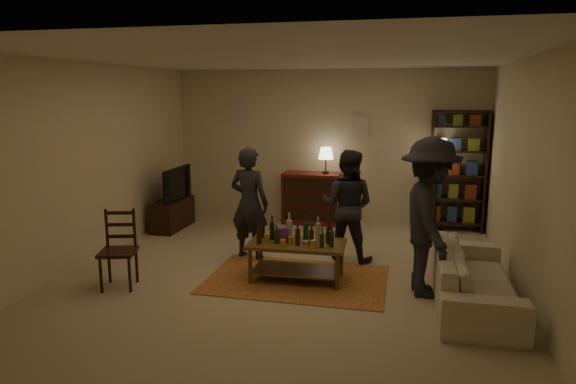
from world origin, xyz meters
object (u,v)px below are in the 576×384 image
(coffee_table, at_px, (297,247))
(person_by_sofa, at_px, (429,217))
(tv_stand, at_px, (172,206))
(floor_lamp, at_px, (438,153))
(dresser, at_px, (312,197))
(dining_chair, at_px, (119,246))
(sofa, at_px, (474,277))
(person_left, at_px, (249,203))
(person_right, at_px, (347,206))
(bookshelf, at_px, (457,170))

(coffee_table, distance_m, person_by_sofa, 1.63)
(tv_stand, bearing_deg, floor_lamp, 10.62)
(tv_stand, distance_m, floor_lamp, 4.54)
(tv_stand, relative_size, person_by_sofa, 0.58)
(dresser, bearing_deg, dining_chair, -115.62)
(sofa, distance_m, person_left, 3.08)
(dining_chair, distance_m, person_by_sofa, 3.64)
(floor_lamp, xyz_separation_m, person_right, (-1.26, -1.81, -0.54))
(tv_stand, relative_size, floor_lamp, 0.68)
(person_by_sofa, bearing_deg, person_right, 35.77)
(dresser, bearing_deg, floor_lamp, -2.55)
(sofa, xyz_separation_m, person_by_sofa, (-0.50, 0.17, 0.61))
(person_left, bearing_deg, person_right, -158.23)
(sofa, xyz_separation_m, person_right, (-1.54, 1.20, 0.47))
(sofa, xyz_separation_m, person_left, (-2.88, 0.98, 0.48))
(sofa, height_order, person_left, person_left)
(coffee_table, height_order, floor_lamp, floor_lamp)
(floor_lamp, bearing_deg, dresser, 177.45)
(person_right, bearing_deg, sofa, 151.69)
(coffee_table, distance_m, person_right, 1.12)
(dining_chair, xyz_separation_m, person_by_sofa, (3.58, 0.57, 0.42))
(sofa, bearing_deg, bookshelf, -0.82)
(dining_chair, bearing_deg, bookshelf, 25.24)
(dining_chair, distance_m, bookshelf, 5.49)
(person_left, bearing_deg, bookshelf, -130.94)
(person_right, bearing_deg, person_left, 19.39)
(person_by_sofa, bearing_deg, person_left, 61.83)
(dining_chair, height_order, sofa, dining_chair)
(person_right, bearing_deg, coffee_table, 71.09)
(dining_chair, xyz_separation_m, person_left, (1.20, 1.37, 0.29))
(tv_stand, bearing_deg, dresser, 22.07)
(dining_chair, relative_size, dresser, 0.69)
(coffee_table, distance_m, tv_stand, 3.23)
(tv_stand, bearing_deg, person_right, -17.79)
(bookshelf, relative_size, person_right, 1.31)
(dresser, relative_size, sofa, 0.65)
(dresser, height_order, sofa, dresser)
(coffee_table, distance_m, person_left, 1.14)
(coffee_table, xyz_separation_m, sofa, (2.05, -0.27, -0.12))
(floor_lamp, distance_m, person_left, 3.35)
(dining_chair, xyz_separation_m, bookshelf, (4.12, 3.58, 0.54))
(dresser, relative_size, person_by_sofa, 0.75)
(dining_chair, xyz_separation_m, tv_stand, (-0.57, 2.60, -0.11))
(sofa, relative_size, person_left, 1.33)
(person_left, bearing_deg, tv_stand, -22.67)
(tv_stand, distance_m, person_left, 2.19)
(tv_stand, height_order, floor_lamp, floor_lamp)
(tv_stand, bearing_deg, dining_chair, -77.67)
(coffee_table, height_order, person_right, person_right)
(dresser, bearing_deg, bookshelf, 1.57)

